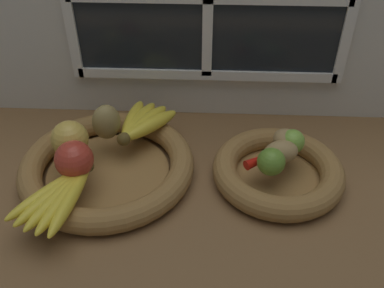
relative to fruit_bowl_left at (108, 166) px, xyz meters
The scene contains 14 objects.
ground_plane 21.42cm from the fruit_bowl_left, ahead, with size 140.00×90.00×3.00cm, color brown.
back_wall 42.58cm from the fruit_bowl_left, 52.26° to the left, with size 140.00×4.60×55.00cm.
fruit_bowl_left is the anchor object (origin of this frame).
fruit_bowl_right 36.89cm from the fruit_bowl_left, ahead, with size 28.08×28.08×5.16cm.
apple_red_front 10.03cm from the fruit_bowl_left, 128.02° to the right, with size 7.72×7.72×7.72cm, color #B73828.
apple_golden_left 9.93cm from the fruit_bowl_left, behind, with size 7.85×7.85×7.85cm, color gold.
pear_brown 9.80cm from the fruit_bowl_left, 96.80° to the left, with size 6.34×5.39×8.34cm, color olive.
banana_bunch_front 15.17cm from the fruit_bowl_left, 113.33° to the right, with size 13.60×20.21×2.69cm.
banana_bunch_back 13.12cm from the fruit_bowl_left, 59.58° to the left, with size 13.37×17.03×3.35cm.
potato_back 39.31cm from the fruit_bowl_left, ahead, with size 6.65×5.57×4.85cm, color #A38451.
potato_large 37.26cm from the fruit_bowl_left, ahead, with size 7.31×4.95×5.00cm, color #A38451.
lime_near 35.12cm from the fruit_bowl_left, ahead, with size 5.73×5.73×5.73cm, color olive.
lime_far 40.23cm from the fruit_bowl_left, ahead, with size 5.34×5.34×5.34cm, color #7AAD3D.
chili_pepper 35.71cm from the fruit_bowl_left, ahead, with size 2.10×2.10×14.02cm, color red.
Camera 1 is at (0.80, -66.40, 62.52)cm, focal length 39.64 mm.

